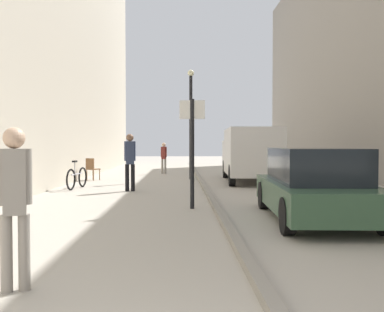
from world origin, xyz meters
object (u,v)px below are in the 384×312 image
at_px(pedestrian_main_foreground, 130,158).
at_px(cafe_chair_near_window, 92,167).
at_px(pedestrian_far_crossing, 164,156).
at_px(delivery_van, 250,153).
at_px(parked_car, 314,185).
at_px(street_sign_post, 192,144).
at_px(pedestrian_mid_block, 15,197).
at_px(lamp_post, 191,117).
at_px(bicycle_leaning, 77,178).

distance_m(pedestrian_main_foreground, cafe_chair_near_window, 4.74).
height_order(pedestrian_far_crossing, delivery_van, delivery_van).
bearing_deg(parked_car, pedestrian_far_crossing, 108.18).
bearing_deg(street_sign_post, delivery_van, -103.69).
xyz_separation_m(pedestrian_mid_block, pedestrian_far_crossing, (0.86, 17.43, -0.05)).
relative_size(pedestrian_main_foreground, street_sign_post, 0.72).
bearing_deg(street_sign_post, pedestrian_main_foreground, -56.83).
xyz_separation_m(delivery_van, cafe_chair_near_window, (-6.62, 0.82, -0.62)).
bearing_deg(parked_car, pedestrian_mid_block, -134.67).
relative_size(pedestrian_mid_block, lamp_post, 0.36).
height_order(pedestrian_main_foreground, lamp_post, lamp_post).
xyz_separation_m(pedestrian_mid_block, parked_car, (4.43, 3.98, -0.27)).
bearing_deg(bicycle_leaning, parked_car, -36.30).
bearing_deg(lamp_post, pedestrian_far_crossing, 110.01).
distance_m(delivery_van, parked_car, 8.72).
distance_m(pedestrian_main_foreground, bicycle_leaning, 2.21).
bearing_deg(lamp_post, cafe_chair_near_window, -175.86).
bearing_deg(lamp_post, street_sign_post, -91.27).
distance_m(delivery_van, lamp_post, 3.06).
relative_size(parked_car, street_sign_post, 1.65).
height_order(pedestrian_mid_block, pedestrian_far_crossing, pedestrian_mid_block).
bearing_deg(pedestrian_main_foreground, cafe_chair_near_window, -79.23).
bearing_deg(cafe_chair_near_window, pedestrian_mid_block, -50.62).
distance_m(pedestrian_mid_block, street_sign_post, 5.92).
distance_m(delivery_van, bicycle_leaning, 6.96).
distance_m(pedestrian_far_crossing, street_sign_post, 11.96).
bearing_deg(delivery_van, bicycle_leaning, -155.45).
bearing_deg(cafe_chair_near_window, lamp_post, 34.91).
bearing_deg(street_sign_post, parked_car, 153.44).
height_order(lamp_post, cafe_chair_near_window, lamp_post).
relative_size(pedestrian_far_crossing, street_sign_post, 0.62).
distance_m(pedestrian_far_crossing, bicycle_leaning, 7.82).
bearing_deg(delivery_van, parked_car, -88.25).
height_order(pedestrian_main_foreground, delivery_van, delivery_van).
bearing_deg(street_sign_post, cafe_chair_near_window, -56.97).
relative_size(delivery_van, cafe_chair_near_window, 5.94).
xyz_separation_m(pedestrian_main_foreground, street_sign_post, (1.92, -3.76, 0.46)).
bearing_deg(cafe_chair_near_window, pedestrian_far_crossing, 84.23).
relative_size(pedestrian_main_foreground, delivery_van, 0.34).
bearing_deg(pedestrian_main_foreground, bicycle_leaning, -39.13).
xyz_separation_m(delivery_van, lamp_post, (-2.39, 1.12, 1.55)).
distance_m(delivery_van, cafe_chair_near_window, 6.70).
xyz_separation_m(pedestrian_far_crossing, parked_car, (3.56, -13.45, -0.22)).
height_order(pedestrian_far_crossing, parked_car, pedestrian_far_crossing).
bearing_deg(delivery_van, pedestrian_main_foreground, -140.25).
relative_size(pedestrian_main_foreground, pedestrian_far_crossing, 1.16).
bearing_deg(street_sign_post, lamp_post, -85.15).
xyz_separation_m(delivery_van, bicycle_leaning, (-6.42, -2.57, -0.79)).
xyz_separation_m(parked_car, bicycle_leaning, (-6.27, 6.14, -0.33)).
xyz_separation_m(street_sign_post, lamp_post, (0.18, 8.27, 1.18)).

